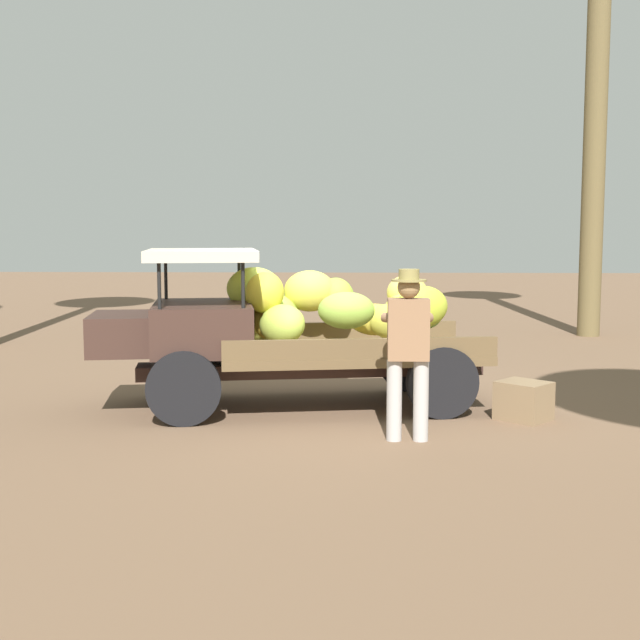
# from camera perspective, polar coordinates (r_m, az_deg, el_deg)

# --- Properties ---
(ground_plane) EXTENTS (60.00, 60.00, 0.00)m
(ground_plane) POSITION_cam_1_polar(r_m,az_deg,el_deg) (10.11, 0.66, -5.66)
(ground_plane) COLOR brown
(truck) EXTENTS (4.62, 2.33, 1.84)m
(truck) POSITION_cam_1_polar(r_m,az_deg,el_deg) (9.79, -2.77, -0.48)
(truck) COLOR #3A261F
(truck) RESTS_ON ground
(farmer) EXTENTS (0.53, 0.46, 1.69)m
(farmer) POSITION_cam_1_polar(r_m,az_deg,el_deg) (8.27, 5.96, -1.61)
(farmer) COLOR #B1ADAA
(farmer) RESTS_ON ground
(wooden_crate) EXTENTS (0.68, 0.67, 0.42)m
(wooden_crate) POSITION_cam_1_polar(r_m,az_deg,el_deg) (9.50, 13.56, -5.31)
(wooden_crate) COLOR #856A4B
(wooden_crate) RESTS_ON ground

